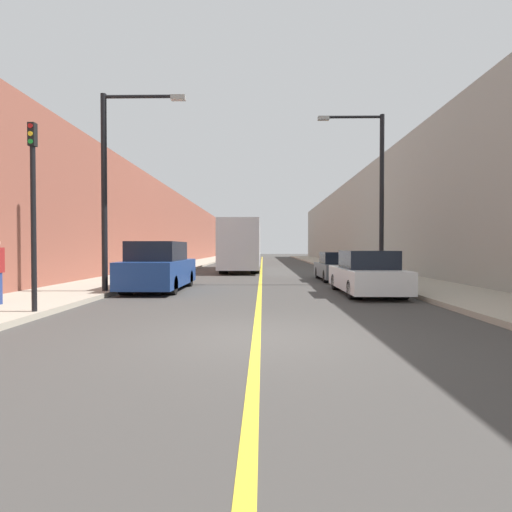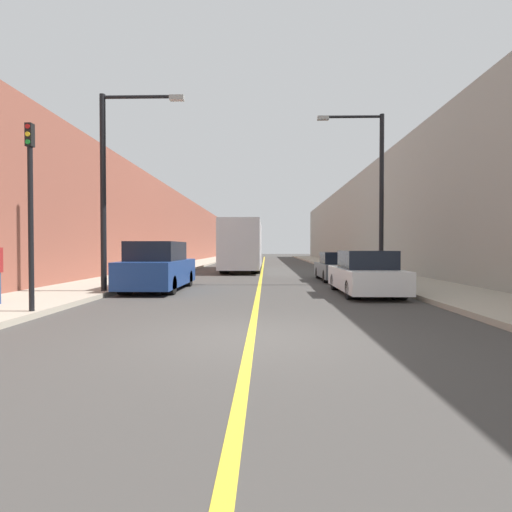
{
  "view_description": "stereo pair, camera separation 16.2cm",
  "coord_description": "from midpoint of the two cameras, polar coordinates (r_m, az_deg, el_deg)",
  "views": [
    {
      "loc": [
        0.12,
        -7.36,
        1.67
      ],
      "look_at": [
        -0.23,
        13.23,
        1.24
      ],
      "focal_mm": 28.0,
      "sensor_mm": 36.0,
      "label": 1
    },
    {
      "loc": [
        0.28,
        -7.35,
        1.67
      ],
      "look_at": [
        -0.23,
        13.23,
        1.24
      ],
      "focal_mm": 28.0,
      "sensor_mm": 36.0,
      "label": 2
    }
  ],
  "objects": [
    {
      "name": "street_lamp_left",
      "position": [
        15.04,
        -19.65,
        10.61
      ],
      "size": [
        2.95,
        0.24,
        6.85
      ],
      "color": "black",
      "rests_on": "sidewalk_left"
    },
    {
      "name": "building_row_right",
      "position": [
        38.8,
        16.75,
        4.73
      ],
      "size": [
        4.0,
        72.0,
        8.19
      ],
      "primitive_type": "cube",
      "color": "gray",
      "rests_on": "ground"
    },
    {
      "name": "bus",
      "position": [
        28.97,
        -1.7,
        1.56
      ],
      "size": [
        2.58,
        10.9,
        3.47
      ],
      "color": "silver",
      "rests_on": "ground"
    },
    {
      "name": "sidewalk_right",
      "position": [
        37.96,
        11.39,
        -1.23
      ],
      "size": [
        3.3,
        72.0,
        0.15
      ],
      "primitive_type": "cube",
      "color": "#A89E8C",
      "rests_on": "ground"
    },
    {
      "name": "parked_suv_left",
      "position": [
        16.03,
        -13.53,
        -1.65
      ],
      "size": [
        1.99,
        4.99,
        1.9
      ],
      "color": "navy",
      "rests_on": "ground"
    },
    {
      "name": "street_lamp_right",
      "position": [
        18.78,
        16.91,
        9.64
      ],
      "size": [
        2.95,
        0.24,
        7.43
      ],
      "color": "black",
      "rests_on": "sidewalk_right"
    },
    {
      "name": "traffic_light",
      "position": [
        10.9,
        -29.14,
        5.8
      ],
      "size": [
        0.16,
        0.18,
        4.46
      ],
      "color": "black",
      "rests_on": "sidewalk_left"
    },
    {
      "name": "car_right_near",
      "position": [
        14.77,
        15.66,
        -2.6
      ],
      "size": [
        1.89,
        4.69,
        1.56
      ],
      "color": "silver",
      "rests_on": "ground"
    },
    {
      "name": "building_row_left",
      "position": [
        38.88,
        -14.44,
        3.99
      ],
      "size": [
        4.0,
        72.0,
        7.17
      ],
      "primitive_type": "cube",
      "color": "brown",
      "rests_on": "ground"
    },
    {
      "name": "ground_plane",
      "position": [
        7.54,
        -0.12,
        -11.57
      ],
      "size": [
        200.0,
        200.0,
        0.0
      ],
      "primitive_type": "plane",
      "color": "#3F3D3A"
    },
    {
      "name": "road_center_line",
      "position": [
        37.39,
        1.13,
        -1.36
      ],
      "size": [
        0.16,
        72.0,
        0.01
      ],
      "primitive_type": "cube",
      "color": "gold",
      "rests_on": "ground"
    },
    {
      "name": "car_right_mid",
      "position": [
        20.57,
        11.73,
        -1.65
      ],
      "size": [
        1.76,
        4.4,
        1.45
      ],
      "color": "#51565B",
      "rests_on": "ground"
    },
    {
      "name": "sidewalk_left",
      "position": [
        38.03,
        -9.12,
        -1.22
      ],
      "size": [
        3.3,
        72.0,
        0.15
      ],
      "primitive_type": "cube",
      "color": "#A89E8C",
      "rests_on": "ground"
    }
  ]
}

